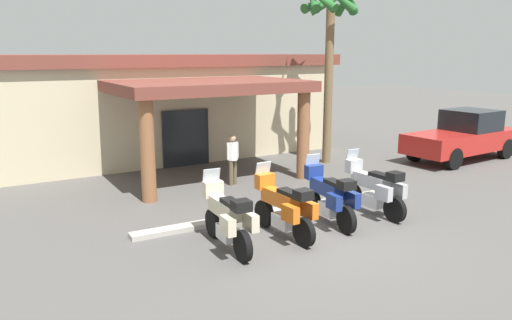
{
  "coord_description": "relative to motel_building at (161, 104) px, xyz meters",
  "views": [
    {
      "loc": [
        -6.45,
        -8.83,
        4.17
      ],
      "look_at": [
        0.1,
        3.07,
        1.2
      ],
      "focal_mm": 34.7,
      "sensor_mm": 36.0,
      "label": 1
    }
  ],
  "objects": [
    {
      "name": "ground_plane",
      "position": [
        0.06,
        -10.84,
        -2.09
      ],
      "size": [
        80.0,
        80.0,
        0.0
      ],
      "primitive_type": "plane",
      "color": "#514F4C"
    },
    {
      "name": "motorcycle_orange",
      "position": [
        -0.62,
        -10.51,
        -1.39
      ],
      "size": [
        0.73,
        2.21,
        1.61
      ],
      "rotation": [
        0.0,
        0.0,
        1.64
      ],
      "color": "black",
      "rests_on": "ground_plane"
    },
    {
      "name": "pedestrian",
      "position": [
        0.37,
        -5.84,
        -1.15
      ],
      "size": [
        0.49,
        0.32,
        1.63
      ],
      "rotation": [
        0.0,
        0.0,
        1.99
      ],
      "color": "brown",
      "rests_on": "ground_plane"
    },
    {
      "name": "motorcycle_blue",
      "position": [
        0.83,
        -10.31,
        -1.39
      ],
      "size": [
        0.73,
        2.21,
        1.61
      ],
      "rotation": [
        0.0,
        0.0,
        1.49
      ],
      "color": "black",
      "rests_on": "ground_plane"
    },
    {
      "name": "motorcycle_cream",
      "position": [
        -2.07,
        -10.56,
        -1.39
      ],
      "size": [
        0.71,
        2.21,
        1.61
      ],
      "rotation": [
        0.0,
        0.0,
        1.55
      ],
      "color": "black",
      "rests_on": "ground_plane"
    },
    {
      "name": "curb_strip",
      "position": [
        0.1,
        -9.02,
        -2.03
      ],
      "size": [
        7.8,
        0.36,
        0.12
      ],
      "primitive_type": "cube",
      "color": "#ADA89E",
      "rests_on": "ground_plane"
    },
    {
      "name": "pickup_truck_red",
      "position": [
        10.04,
        -6.81,
        -1.15
      ],
      "size": [
        5.35,
        2.36,
        1.95
      ],
      "rotation": [
        0.0,
        0.0,
        0.09
      ],
      "color": "black",
      "rests_on": "ground_plane"
    },
    {
      "name": "palm_tree_near_portico",
      "position": [
        4.96,
        -4.63,
        2.92
      ],
      "size": [
        2.12,
        2.21,
        6.59
      ],
      "color": "brown",
      "rests_on": "ground_plane"
    },
    {
      "name": "motorcycle_silver",
      "position": [
        2.28,
        -10.28,
        -1.39
      ],
      "size": [
        0.72,
        2.21,
        1.61
      ],
      "rotation": [
        0.0,
        0.0,
        1.62
      ],
      "color": "black",
      "rests_on": "ground_plane"
    },
    {
      "name": "motel_building",
      "position": [
        0.0,
        0.0,
        0.0
      ],
      "size": [
        14.35,
        9.91,
        4.08
      ],
      "rotation": [
        0.0,
        0.0,
        0.02
      ],
      "color": "beige",
      "rests_on": "ground_plane"
    }
  ]
}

